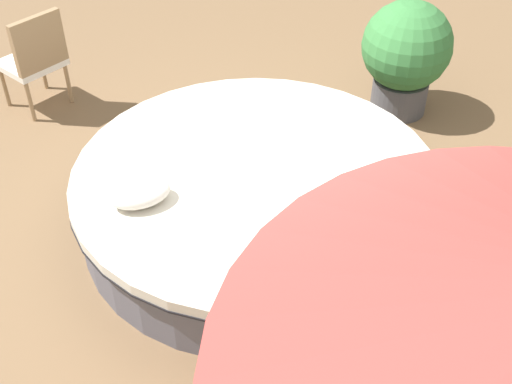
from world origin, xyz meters
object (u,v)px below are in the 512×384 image
Objects in this scene: throw_pillow_0 at (139,193)px; throw_pillow_1 at (377,187)px; round_bed at (256,196)px; patio_chair at (35,56)px; planter at (406,53)px.

throw_pillow_0 is 1.64m from throw_pillow_1.
throw_pillow_0 is (-0.88, -0.02, 0.33)m from round_bed.
throw_pillow_1 reaches higher than throw_pillow_0.
throw_pillow_0 reaches higher than round_bed.
throw_pillow_0 is 0.82× the size of throw_pillow_1.
round_bed is 2.80× the size of patio_chair.
throw_pillow_0 is at bearing -108.10° from patio_chair.
throw_pillow_1 is 2.05m from planter.
planter is at bearing -50.43° from patio_chair.
patio_chair is 0.89× the size of planter.
throw_pillow_1 is at bearing -127.93° from planter.
planter reaches higher than throw_pillow_1.
throw_pillow_1 is 0.48× the size of planter.
throw_pillow_1 is at bearing -43.37° from round_bed.
throw_pillow_0 is at bearing 158.76° from throw_pillow_1.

